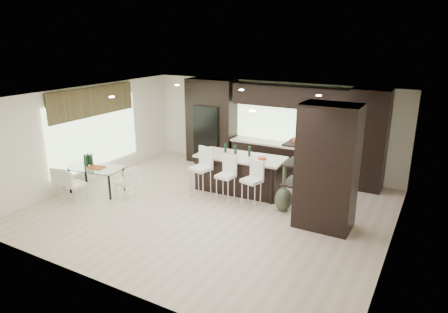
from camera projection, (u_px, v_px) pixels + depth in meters
The scene contains 22 objects.
ground at pixel (212, 208), 9.65m from camera, with size 8.00×8.00×0.00m, color beige.
back_wall at pixel (270, 126), 12.17m from camera, with size 8.00×0.02×2.70m, color white.
left_wall at pixel (89, 135), 11.13m from camera, with size 0.02×7.00×2.70m, color white.
right_wall at pixel (396, 186), 7.38m from camera, with size 0.02×7.00×2.70m, color white.
ceiling at pixel (211, 97), 8.86m from camera, with size 8.00×7.00×0.02m, color white.
window_left at pixel (95, 133), 11.27m from camera, with size 0.04×3.20×1.90m, color #B2D199.
window_back at pixel (289, 122), 11.80m from camera, with size 3.40×0.04×1.20m, color #B2D199.
stone_accent at pixel (93, 102), 11.00m from camera, with size 0.08×3.00×0.80m, color brown.
ceiling_spots at pixel (216, 96), 9.07m from camera, with size 4.00×3.00×0.02m, color white.
back_cabinetry at pixel (282, 130), 11.66m from camera, with size 6.80×0.68×2.70m, color black.
refrigerator at pixel (211, 134), 12.86m from camera, with size 0.90×0.68×1.90m, color black.
partition_column at pixel (327, 168), 8.37m from camera, with size 1.20×0.80×2.70m, color black.
kitchen_island at pixel (240, 174), 10.60m from camera, with size 2.34×1.00×0.97m, color black.
stool_left at pixel (201, 177), 10.23m from camera, with size 0.46×0.46×1.04m, color white.
stool_mid at pixel (226, 184), 9.93m from camera, with size 0.41×0.41×0.92m, color white.
stool_right at pixel (251, 189), 9.59m from camera, with size 0.41×0.41×0.94m, color white.
bench at pixel (246, 183), 10.64m from camera, with size 1.16×0.45×0.45m, color black.
floor_vase at pixel (284, 188), 9.37m from camera, with size 0.42×0.42×1.14m, color #3E4834, non-canonical shape.
dining_table at pixel (97, 180), 10.56m from camera, with size 1.41×0.79×0.68m, color white.
chair_near at pixel (76, 187), 9.97m from camera, with size 0.42×0.42×0.77m, color white.
chair_far at pixel (64, 183), 10.17m from camera, with size 0.42×0.42×0.78m, color white.
chair_end at pixel (125, 185), 10.07m from camera, with size 0.43×0.43×0.79m, color white.
Camera 1 is at (4.59, -7.58, 4.03)m, focal length 32.00 mm.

